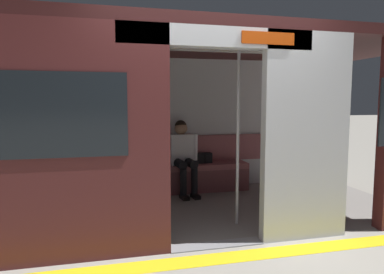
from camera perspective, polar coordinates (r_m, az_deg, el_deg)
ground_plane at (r=3.77m, az=4.06°, el=-17.46°), size 60.00×60.00×0.00m
platform_edge_strip at (r=3.51m, az=5.63°, el=-19.27°), size 8.00×0.24×0.01m
train_car at (r=4.57m, az=-1.09°, el=6.42°), size 6.40×2.67×2.34m
bench_seat at (r=5.67m, az=-2.57°, el=-5.71°), size 2.41×0.44×0.46m
person_seated at (r=5.58m, az=-1.57°, el=-2.48°), size 0.55×0.70×1.19m
handbag at (r=5.81m, az=1.97°, el=-3.48°), size 0.26×0.15×0.17m
book at (r=5.62m, az=-4.99°, el=-4.54°), size 0.17×0.23×0.03m
grab_pole_door at (r=3.87m, az=-4.23°, el=0.02°), size 0.04×0.04×2.20m
grab_pole_far at (r=4.14m, az=7.60°, el=0.36°), size 0.04×0.04×2.20m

